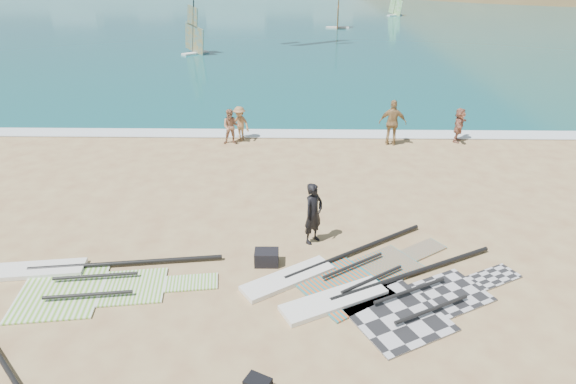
{
  "coord_description": "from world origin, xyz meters",
  "views": [
    {
      "loc": [
        -1.04,
        -9.06,
        7.26
      ],
      "look_at": [
        -1.27,
        4.0,
        1.0
      ],
      "focal_mm": 30.0,
      "sensor_mm": 36.0,
      "label": 1
    }
  ],
  "objects_px": {
    "beachgoer_left": "(231,127)",
    "beachgoer_mid": "(240,123)",
    "gear_bag_near": "(267,258)",
    "beachgoer_right": "(459,125)",
    "rig_orange": "(337,273)",
    "beachgoer_back": "(393,123)",
    "rig_grey": "(391,298)",
    "rig_green": "(77,279)",
    "person_wetsuit": "(313,214)"
  },
  "relations": [
    {
      "from": "beachgoer_left",
      "to": "beachgoer_mid",
      "type": "distance_m",
      "value": 0.59
    },
    {
      "from": "gear_bag_near",
      "to": "beachgoer_right",
      "type": "height_order",
      "value": "beachgoer_right"
    },
    {
      "from": "rig_orange",
      "to": "beachgoer_mid",
      "type": "bearing_deg",
      "value": 74.43
    },
    {
      "from": "beachgoer_left",
      "to": "beachgoer_right",
      "type": "bearing_deg",
      "value": -0.21
    },
    {
      "from": "rig_orange",
      "to": "beachgoer_back",
      "type": "height_order",
      "value": "beachgoer_back"
    },
    {
      "from": "rig_grey",
      "to": "gear_bag_near",
      "type": "relative_size",
      "value": 9.82
    },
    {
      "from": "rig_green",
      "to": "gear_bag_near",
      "type": "distance_m",
      "value": 4.82
    },
    {
      "from": "rig_green",
      "to": "gear_bag_near",
      "type": "height_order",
      "value": "gear_bag_near"
    },
    {
      "from": "rig_grey",
      "to": "beachgoer_right",
      "type": "distance_m",
      "value": 12.35
    },
    {
      "from": "rig_orange",
      "to": "beachgoer_left",
      "type": "height_order",
      "value": "beachgoer_left"
    },
    {
      "from": "rig_green",
      "to": "rig_orange",
      "type": "bearing_deg",
      "value": -4.65
    },
    {
      "from": "rig_orange",
      "to": "beachgoer_right",
      "type": "xyz_separation_m",
      "value": [
        6.13,
        10.32,
        0.71
      ]
    },
    {
      "from": "beachgoer_left",
      "to": "beachgoer_back",
      "type": "relative_size",
      "value": 0.78
    },
    {
      "from": "rig_orange",
      "to": "beachgoer_right",
      "type": "relative_size",
      "value": 3.7
    },
    {
      "from": "person_wetsuit",
      "to": "beachgoer_right",
      "type": "distance_m",
      "value": 10.97
    },
    {
      "from": "gear_bag_near",
      "to": "beachgoer_left",
      "type": "bearing_deg",
      "value": 102.56
    },
    {
      "from": "rig_grey",
      "to": "beachgoer_left",
      "type": "xyz_separation_m",
      "value": [
        -5.12,
        10.81,
        0.73
      ]
    },
    {
      "from": "gear_bag_near",
      "to": "rig_grey",
      "type": "bearing_deg",
      "value": -25.5
    },
    {
      "from": "rig_grey",
      "to": "beachgoer_right",
      "type": "height_order",
      "value": "beachgoer_right"
    },
    {
      "from": "rig_orange",
      "to": "person_wetsuit",
      "type": "xyz_separation_m",
      "value": [
        -0.57,
        1.64,
        0.85
      ]
    },
    {
      "from": "person_wetsuit",
      "to": "beachgoer_left",
      "type": "bearing_deg",
      "value": 64.59
    },
    {
      "from": "gear_bag_near",
      "to": "rig_orange",
      "type": "bearing_deg",
      "value": -14.17
    },
    {
      "from": "rig_orange",
      "to": "beachgoer_mid",
      "type": "relative_size",
      "value": 3.65
    },
    {
      "from": "rig_orange",
      "to": "rig_green",
      "type": "bearing_deg",
      "value": 148.47
    },
    {
      "from": "beachgoer_back",
      "to": "beachgoer_right",
      "type": "bearing_deg",
      "value": -161.12
    },
    {
      "from": "beachgoer_mid",
      "to": "beachgoer_back",
      "type": "bearing_deg",
      "value": 27.55
    },
    {
      "from": "rig_orange",
      "to": "beachgoer_right",
      "type": "height_order",
      "value": "beachgoer_right"
    },
    {
      "from": "person_wetsuit",
      "to": "rig_grey",
      "type": "bearing_deg",
      "value": -103.53
    },
    {
      "from": "beachgoer_mid",
      "to": "beachgoer_right",
      "type": "distance_m",
      "value": 9.71
    },
    {
      "from": "rig_green",
      "to": "person_wetsuit",
      "type": "distance_m",
      "value": 6.39
    },
    {
      "from": "beachgoer_mid",
      "to": "beachgoer_left",
      "type": "bearing_deg",
      "value": -91.61
    },
    {
      "from": "rig_grey",
      "to": "rig_orange",
      "type": "relative_size",
      "value": 1.1
    },
    {
      "from": "rig_green",
      "to": "gear_bag_near",
      "type": "xyz_separation_m",
      "value": [
        4.74,
        0.83,
        0.15
      ]
    },
    {
      "from": "gear_bag_near",
      "to": "beachgoer_mid",
      "type": "relative_size",
      "value": 0.41
    },
    {
      "from": "gear_bag_near",
      "to": "beachgoer_right",
      "type": "bearing_deg",
      "value": 51.11
    },
    {
      "from": "gear_bag_near",
      "to": "beachgoer_mid",
      "type": "xyz_separation_m",
      "value": [
        -1.76,
        9.86,
        0.57
      ]
    },
    {
      "from": "beachgoer_right",
      "to": "rig_grey",
      "type": "bearing_deg",
      "value": -178.18
    },
    {
      "from": "beachgoer_left",
      "to": "beachgoer_right",
      "type": "relative_size",
      "value": 1.02
    },
    {
      "from": "rig_orange",
      "to": "gear_bag_near",
      "type": "relative_size",
      "value": 8.94
    },
    {
      "from": "beachgoer_right",
      "to": "beachgoer_mid",
      "type": "bearing_deg",
      "value": 115.31
    },
    {
      "from": "rig_green",
      "to": "beachgoer_mid",
      "type": "bearing_deg",
      "value": 66.56
    },
    {
      "from": "beachgoer_left",
      "to": "rig_orange",
      "type": "bearing_deg",
      "value": -71.33
    },
    {
      "from": "rig_grey",
      "to": "beachgoer_left",
      "type": "bearing_deg",
      "value": 87.74
    },
    {
      "from": "rig_grey",
      "to": "person_wetsuit",
      "type": "bearing_deg",
      "value": 96.49
    },
    {
      "from": "gear_bag_near",
      "to": "person_wetsuit",
      "type": "distance_m",
      "value": 1.86
    },
    {
      "from": "beachgoer_mid",
      "to": "beachgoer_right",
      "type": "relative_size",
      "value": 1.01
    },
    {
      "from": "rig_grey",
      "to": "rig_orange",
      "type": "height_order",
      "value": "rig_grey"
    },
    {
      "from": "beachgoer_left",
      "to": "beachgoer_mid",
      "type": "height_order",
      "value": "beachgoer_left"
    },
    {
      "from": "rig_orange",
      "to": "beachgoer_left",
      "type": "xyz_separation_m",
      "value": [
        -3.91,
        9.82,
        0.73
      ]
    },
    {
      "from": "rig_grey",
      "to": "rig_green",
      "type": "relative_size",
      "value": 0.99
    }
  ]
}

